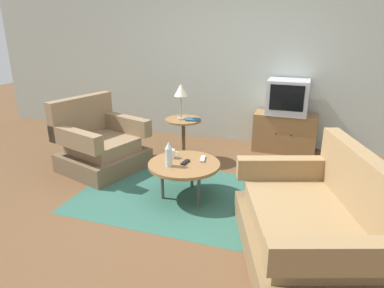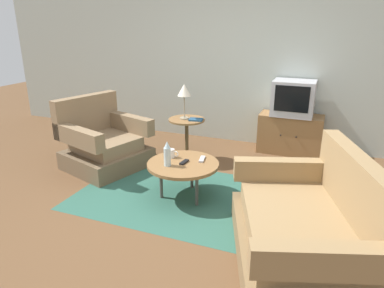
# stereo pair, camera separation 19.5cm
# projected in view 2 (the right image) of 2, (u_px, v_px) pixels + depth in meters

# --- Properties ---
(ground_plane) EXTENTS (16.00, 16.00, 0.00)m
(ground_plane) POSITION_uv_depth(u_px,v_px,m) (186.00, 205.00, 3.79)
(ground_plane) COLOR brown
(back_wall) EXTENTS (9.00, 0.12, 2.70)m
(back_wall) POSITION_uv_depth(u_px,v_px,m) (244.00, 57.00, 5.42)
(back_wall) COLOR #B2BCB2
(back_wall) RESTS_ON ground
(area_rug) EXTENTS (2.38, 1.58, 0.00)m
(area_rug) POSITION_uv_depth(u_px,v_px,m) (183.00, 196.00, 3.98)
(area_rug) COLOR #2D5B4C
(area_rug) RESTS_ON ground
(armchair) EXTENTS (1.15, 1.18, 0.93)m
(armchair) POSITION_uv_depth(u_px,v_px,m) (103.00, 144.00, 4.73)
(armchair) COLOR brown
(armchair) RESTS_ON ground
(couch) EXTENTS (1.40, 1.74, 0.92)m
(couch) POSITION_uv_depth(u_px,v_px,m) (307.00, 231.00, 2.82)
(couch) COLOR brown
(couch) RESTS_ON ground
(coffee_table) EXTENTS (0.79, 0.79, 0.41)m
(coffee_table) POSITION_uv_depth(u_px,v_px,m) (183.00, 165.00, 3.85)
(coffee_table) COLOR olive
(coffee_table) RESTS_ON ground
(side_table) EXTENTS (0.50, 0.50, 0.61)m
(side_table) POSITION_uv_depth(u_px,v_px,m) (187.00, 131.00, 4.87)
(side_table) COLOR olive
(side_table) RESTS_ON ground
(tv_stand) EXTENTS (0.91, 0.43, 0.58)m
(tv_stand) POSITION_uv_depth(u_px,v_px,m) (290.00, 134.00, 5.22)
(tv_stand) COLOR olive
(tv_stand) RESTS_ON ground
(television) EXTENTS (0.58, 0.45, 0.50)m
(television) POSITION_uv_depth(u_px,v_px,m) (293.00, 98.00, 5.03)
(television) COLOR #B7B7BC
(television) RESTS_ON tv_stand
(table_lamp) EXTENTS (0.18, 0.18, 0.48)m
(table_lamp) POSITION_uv_depth(u_px,v_px,m) (184.00, 92.00, 4.70)
(table_lamp) COLOR #9E937A
(table_lamp) RESTS_ON side_table
(vase) EXTENTS (0.08, 0.08, 0.28)m
(vase) POSITION_uv_depth(u_px,v_px,m) (167.00, 154.00, 3.72)
(vase) COLOR silver
(vase) RESTS_ON coffee_table
(mug) EXTENTS (0.13, 0.08, 0.10)m
(mug) POSITION_uv_depth(u_px,v_px,m) (171.00, 153.00, 3.98)
(mug) COLOR white
(mug) RESTS_ON coffee_table
(tv_remote_dark) EXTENTS (0.06, 0.15, 0.02)m
(tv_remote_dark) POSITION_uv_depth(u_px,v_px,m) (184.00, 162.00, 3.84)
(tv_remote_dark) COLOR black
(tv_remote_dark) RESTS_ON coffee_table
(tv_remote_silver) EXTENTS (0.08, 0.18, 0.02)m
(tv_remote_silver) POSITION_uv_depth(u_px,v_px,m) (202.00, 159.00, 3.92)
(tv_remote_silver) COLOR #B2B2B7
(tv_remote_silver) RESTS_ON coffee_table
(book) EXTENTS (0.20, 0.16, 0.02)m
(book) POSITION_uv_depth(u_px,v_px,m) (196.00, 120.00, 4.75)
(book) COLOR navy
(book) RESTS_ON side_table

